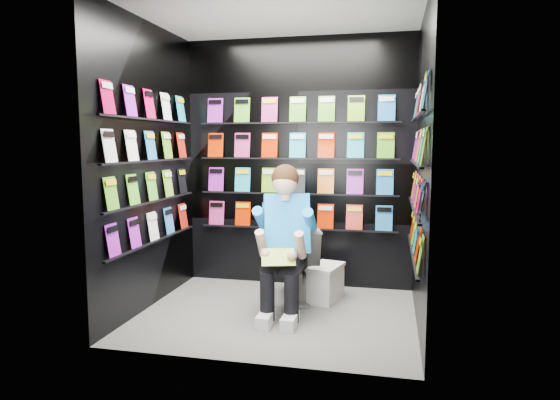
# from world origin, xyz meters

# --- Properties ---
(floor) EXTENTS (2.40, 2.40, 0.00)m
(floor) POSITION_xyz_m (0.00, 0.00, 0.00)
(floor) COLOR slate
(floor) RESTS_ON ground
(ceiling) EXTENTS (2.40, 2.40, 0.00)m
(ceiling) POSITION_xyz_m (0.00, 0.00, 2.60)
(ceiling) COLOR white
(ceiling) RESTS_ON floor
(wall_back) EXTENTS (2.40, 0.04, 2.60)m
(wall_back) POSITION_xyz_m (0.00, 1.00, 1.30)
(wall_back) COLOR black
(wall_back) RESTS_ON floor
(wall_front) EXTENTS (2.40, 0.04, 2.60)m
(wall_front) POSITION_xyz_m (0.00, -1.00, 1.30)
(wall_front) COLOR black
(wall_front) RESTS_ON floor
(wall_left) EXTENTS (0.04, 2.00, 2.60)m
(wall_left) POSITION_xyz_m (-1.20, 0.00, 1.30)
(wall_left) COLOR black
(wall_left) RESTS_ON floor
(wall_right) EXTENTS (0.04, 2.00, 2.60)m
(wall_right) POSITION_xyz_m (1.20, 0.00, 1.30)
(wall_right) COLOR black
(wall_right) RESTS_ON floor
(comics_back) EXTENTS (2.10, 0.06, 1.37)m
(comics_back) POSITION_xyz_m (0.00, 0.97, 1.31)
(comics_back) COLOR red
(comics_back) RESTS_ON wall_back
(comics_left) EXTENTS (0.06, 1.70, 1.37)m
(comics_left) POSITION_xyz_m (-1.17, 0.00, 1.31)
(comics_left) COLOR red
(comics_left) RESTS_ON wall_left
(comics_right) EXTENTS (0.06, 1.70, 1.37)m
(comics_right) POSITION_xyz_m (1.17, 0.00, 1.31)
(comics_right) COLOR red
(comics_right) RESTS_ON wall_right
(toilet) EXTENTS (0.62, 0.84, 0.73)m
(toilet) POSITION_xyz_m (0.07, 0.47, 0.37)
(toilet) COLOR white
(toilet) RESTS_ON floor
(longbox) EXTENTS (0.32, 0.46, 0.32)m
(longbox) POSITION_xyz_m (0.37, 0.49, 0.16)
(longbox) COLOR white
(longbox) RESTS_ON floor
(longbox_lid) EXTENTS (0.35, 0.49, 0.03)m
(longbox_lid) POSITION_xyz_m (0.37, 0.49, 0.33)
(longbox_lid) COLOR white
(longbox_lid) RESTS_ON longbox
(reader) EXTENTS (0.74, 0.91, 1.45)m
(reader) POSITION_xyz_m (0.07, 0.09, 0.78)
(reader) COLOR #1785DF
(reader) RESTS_ON toilet
(held_comic) EXTENTS (0.31, 0.23, 0.12)m
(held_comic) POSITION_xyz_m (0.07, -0.26, 0.58)
(held_comic) COLOR green
(held_comic) RESTS_ON reader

